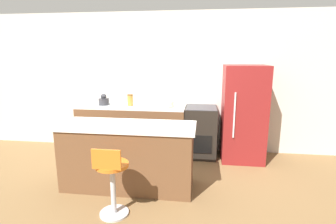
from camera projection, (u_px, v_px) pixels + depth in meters
ground_plane at (144, 159)px, 4.68m from camera, size 14.00×14.00×0.00m
wall_back at (151, 82)px, 5.04m from camera, size 8.00×0.06×2.60m
back_counter at (132, 129)px, 4.93m from camera, size 1.98×0.61×0.91m
kitchen_island at (128, 156)px, 3.63m from camera, size 1.85×0.68×0.90m
oven_range at (201, 132)px, 4.76m from camera, size 0.56×0.62×0.91m
refrigerator at (243, 113)px, 4.54m from camera, size 0.71×0.73×1.65m
stool_chair at (112, 180)px, 2.95m from camera, size 0.37×0.37×0.85m
kettle at (104, 100)px, 4.87m from camera, size 0.20×0.20×0.21m
mixing_bowl at (168, 104)px, 4.72m from camera, size 0.21×0.21×0.10m
canister_jar at (130, 100)px, 4.80m from camera, size 0.11×0.11×0.21m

